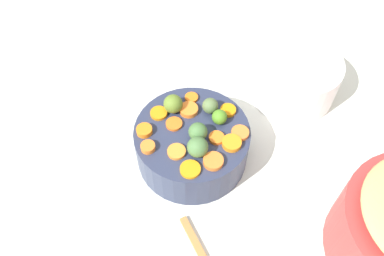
{
  "coord_description": "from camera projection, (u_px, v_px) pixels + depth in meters",
  "views": [
    {
      "loc": [
        0.43,
        -0.02,
        0.72
      ],
      "look_at": [
        -0.02,
        0.02,
        0.12
      ],
      "focal_mm": 37.03,
      "sensor_mm": 36.0,
      "label": 1
    }
  ],
  "objects": [
    {
      "name": "carrot_slice_10",
      "position": [
        144.0,
        130.0,
        0.75
      ],
      "size": [
        0.04,
        0.04,
        0.01
      ],
      "primitive_type": "cylinder",
      "rotation": [
        0.0,
        0.0,
        3.82
      ],
      "color": "orange",
      "rests_on": "serving_bowl_carrots"
    },
    {
      "name": "carrot_slice_0",
      "position": [
        213.0,
        161.0,
        0.71
      ],
      "size": [
        0.05,
        0.05,
        0.01
      ],
      "primitive_type": "cylinder",
      "rotation": [
        0.0,
        0.0,
        0.71
      ],
      "color": "orange",
      "rests_on": "serving_bowl_carrots"
    },
    {
      "name": "brussels_sprout_4",
      "position": [
        210.0,
        106.0,
        0.78
      ],
      "size": [
        0.03,
        0.03,
        0.03
      ],
      "primitive_type": "sphere",
      "color": "#556F40",
      "rests_on": "serving_bowl_carrots"
    },
    {
      "name": "casserole_dish",
      "position": [
        295.0,
        78.0,
        0.9
      ],
      "size": [
        0.19,
        0.19,
        0.1
      ],
      "primitive_type": "cylinder",
      "color": "white",
      "rests_on": "tabletop"
    },
    {
      "name": "carrot_slice_6",
      "position": [
        189.0,
        110.0,
        0.78
      ],
      "size": [
        0.04,
        0.04,
        0.01
      ],
      "primitive_type": "cylinder",
      "rotation": [
        0.0,
        0.0,
        3.25
      ],
      "color": "orange",
      "rests_on": "serving_bowl_carrots"
    },
    {
      "name": "serving_bowl_carrots",
      "position": [
        192.0,
        144.0,
        0.8
      ],
      "size": [
        0.23,
        0.23,
        0.09
      ],
      "primitive_type": "cylinder",
      "color": "#2B334D",
      "rests_on": "tabletop"
    },
    {
      "name": "carrot_slice_9",
      "position": [
        190.0,
        169.0,
        0.71
      ],
      "size": [
        0.05,
        0.05,
        0.01
      ],
      "primitive_type": "cylinder",
      "rotation": [
        0.0,
        0.0,
        2.81
      ],
      "color": "orange",
      "rests_on": "serving_bowl_carrots"
    },
    {
      "name": "carrot_slice_2",
      "position": [
        217.0,
        138.0,
        0.75
      ],
      "size": [
        0.04,
        0.04,
        0.01
      ],
      "primitive_type": "cylinder",
      "rotation": [
        0.0,
        0.0,
        4.48
      ],
      "color": "orange",
      "rests_on": "serving_bowl_carrots"
    },
    {
      "name": "carrot_slice_8",
      "position": [
        174.0,
        124.0,
        0.77
      ],
      "size": [
        0.04,
        0.04,
        0.01
      ],
      "primitive_type": "cylinder",
      "rotation": [
        0.0,
        0.0,
        6.17
      ],
      "color": "orange",
      "rests_on": "serving_bowl_carrots"
    },
    {
      "name": "brussels_sprout_3",
      "position": [
        173.0,
        104.0,
        0.78
      ],
      "size": [
        0.04,
        0.04,
        0.04
      ],
      "primitive_type": "sphere",
      "color": "olive",
      "rests_on": "serving_bowl_carrots"
    },
    {
      "name": "carrot_slice_7",
      "position": [
        232.0,
        143.0,
        0.74
      ],
      "size": [
        0.04,
        0.04,
        0.01
      ],
      "primitive_type": "cylinder",
      "rotation": [
        0.0,
        0.0,
        0.11
      ],
      "color": "orange",
      "rests_on": "serving_bowl_carrots"
    },
    {
      "name": "brussels_sprout_0",
      "position": [
        198.0,
        133.0,
        0.73
      ],
      "size": [
        0.04,
        0.04,
        0.04
      ],
      "primitive_type": "sphere",
      "color": "#45703B",
      "rests_on": "serving_bowl_carrots"
    },
    {
      "name": "carrot_slice_5",
      "position": [
        240.0,
        131.0,
        0.75
      ],
      "size": [
        0.05,
        0.05,
        0.01
      ],
      "primitive_type": "cylinder",
      "rotation": [
        0.0,
        0.0,
        5.28
      ],
      "color": "orange",
      "rests_on": "serving_bowl_carrots"
    },
    {
      "name": "carrot_slice_11",
      "position": [
        159.0,
        113.0,
        0.78
      ],
      "size": [
        0.04,
        0.04,
        0.01
      ],
      "primitive_type": "cylinder",
      "rotation": [
        0.0,
        0.0,
        4.29
      ],
      "color": "orange",
      "rests_on": "serving_bowl_carrots"
    },
    {
      "name": "carrot_slice_3",
      "position": [
        191.0,
        98.0,
        0.81
      ],
      "size": [
        0.03,
        0.03,
        0.01
      ],
      "primitive_type": "cylinder",
      "rotation": [
        0.0,
        0.0,
        4.99
      ],
      "color": "orange",
      "rests_on": "serving_bowl_carrots"
    },
    {
      "name": "carrot_slice_12",
      "position": [
        228.0,
        110.0,
        0.78
      ],
      "size": [
        0.03,
        0.03,
        0.01
      ],
      "primitive_type": "cylinder",
      "rotation": [
        0.0,
        0.0,
        1.45
      ],
      "color": "orange",
      "rests_on": "serving_bowl_carrots"
    },
    {
      "name": "brussels_sprout_1",
      "position": [
        220.0,
        117.0,
        0.76
      ],
      "size": [
        0.03,
        0.03,
        0.03
      ],
      "primitive_type": "sphere",
      "color": "#4D8824",
      "rests_on": "serving_bowl_carrots"
    },
    {
      "name": "carrot_slice_4",
      "position": [
        148.0,
        147.0,
        0.73
      ],
      "size": [
        0.03,
        0.03,
        0.01
      ],
      "primitive_type": "cylinder",
      "rotation": [
        0.0,
        0.0,
        0.31
      ],
      "color": "orange",
      "rests_on": "serving_bowl_carrots"
    },
    {
      "name": "brussels_sprout_2",
      "position": [
        198.0,
        147.0,
        0.71
      ],
      "size": [
        0.04,
        0.04,
        0.04
      ],
      "primitive_type": "sphere",
      "color": "#47713D",
      "rests_on": "serving_bowl_carrots"
    },
    {
      "name": "tabletop",
      "position": [
        184.0,
        165.0,
        0.83
      ],
      "size": [
        2.4,
        2.4,
        0.02
      ],
      "primitive_type": "cube",
      "color": "silver",
      "rests_on": "ground"
    },
    {
      "name": "carrot_slice_1",
      "position": [
        177.0,
        152.0,
        0.73
      ],
      "size": [
        0.05,
        0.05,
        0.01
      ],
      "primitive_type": "cylinder",
      "rotation": [
        0.0,
        0.0,
        4.1
      ],
      "color": "orange",
      "rests_on": "serving_bowl_carrots"
    }
  ]
}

